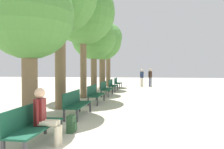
# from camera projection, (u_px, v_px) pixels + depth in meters

# --- Properties ---
(bench_row_0) EXTENTS (0.52, 1.80, 0.89)m
(bench_row_0) POSITION_uv_depth(u_px,v_px,m) (32.00, 123.00, 4.78)
(bench_row_0) COLOR #144733
(bench_row_0) RESTS_ON ground_plane
(bench_row_1) EXTENTS (0.52, 1.80, 0.89)m
(bench_row_1) POSITION_uv_depth(u_px,v_px,m) (76.00, 102.00, 7.81)
(bench_row_1) COLOR #144733
(bench_row_1) RESTS_ON ground_plane
(bench_row_2) EXTENTS (0.52, 1.80, 0.89)m
(bench_row_2) POSITION_uv_depth(u_px,v_px,m) (95.00, 93.00, 10.84)
(bench_row_2) COLOR #144733
(bench_row_2) RESTS_ON ground_plane
(bench_row_3) EXTENTS (0.52, 1.80, 0.89)m
(bench_row_3) POSITION_uv_depth(u_px,v_px,m) (105.00, 88.00, 13.86)
(bench_row_3) COLOR #144733
(bench_row_3) RESTS_ON ground_plane
(bench_row_4) EXTENTS (0.52, 1.80, 0.89)m
(bench_row_4) POSITION_uv_depth(u_px,v_px,m) (112.00, 84.00, 16.89)
(bench_row_4) COLOR #144733
(bench_row_4) RESTS_ON ground_plane
(bench_row_5) EXTENTS (0.52, 1.80, 0.89)m
(bench_row_5) POSITION_uv_depth(u_px,v_px,m) (117.00, 82.00, 19.92)
(bench_row_5) COLOR #144733
(bench_row_5) RESTS_ON ground_plane
(tree_row_0) EXTENTS (2.76, 2.76, 4.75)m
(tree_row_0) POSITION_uv_depth(u_px,v_px,m) (29.00, 16.00, 6.71)
(tree_row_0) COLOR brown
(tree_row_0) RESTS_ON ground_plane
(tree_row_2) EXTENTS (3.71, 3.71, 6.85)m
(tree_row_2) POSITION_uv_depth(u_px,v_px,m) (83.00, 13.00, 12.67)
(tree_row_2) COLOR brown
(tree_row_2) RESTS_ON ground_plane
(tree_row_3) EXTENTS (3.13, 3.13, 5.51)m
(tree_row_3) POSITION_uv_depth(u_px,v_px,m) (94.00, 38.00, 15.35)
(tree_row_3) COLOR brown
(tree_row_3) RESTS_ON ground_plane
(tree_row_4) EXTENTS (3.26, 3.26, 5.74)m
(tree_row_4) POSITION_uv_depth(u_px,v_px,m) (102.00, 41.00, 18.47)
(tree_row_4) COLOR brown
(tree_row_4) RESTS_ON ground_plane
(tree_row_5) EXTENTS (2.75, 2.75, 6.23)m
(tree_row_5) POSITION_uv_depth(u_px,v_px,m) (108.00, 38.00, 21.54)
(tree_row_5) COLOR brown
(tree_row_5) RESTS_ON ground_plane
(person_seated) EXTENTS (0.60, 0.34, 1.26)m
(person_seated) POSITION_uv_depth(u_px,v_px,m) (45.00, 115.00, 4.84)
(person_seated) COLOR beige
(person_seated) RESTS_ON ground_plane
(backpack) EXTENTS (0.21, 0.32, 0.45)m
(backpack) POSITION_uv_depth(u_px,v_px,m) (72.00, 124.00, 5.79)
(backpack) COLOR #284C2D
(backpack) RESTS_ON ground_plane
(pedestrian_near) EXTENTS (0.34, 0.25, 1.70)m
(pedestrian_near) POSITION_uv_depth(u_px,v_px,m) (142.00, 77.00, 20.99)
(pedestrian_near) COLOR beige
(pedestrian_near) RESTS_ON ground_plane
(pedestrian_mid) EXTENTS (0.35, 0.30, 1.74)m
(pedestrian_mid) POSITION_uv_depth(u_px,v_px,m) (150.00, 76.00, 20.96)
(pedestrian_mid) COLOR #384260
(pedestrian_mid) RESTS_ON ground_plane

